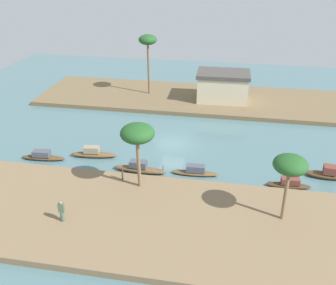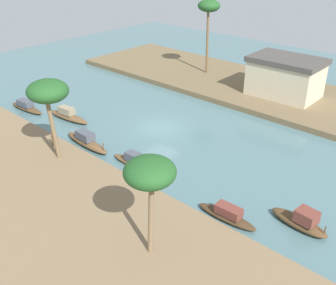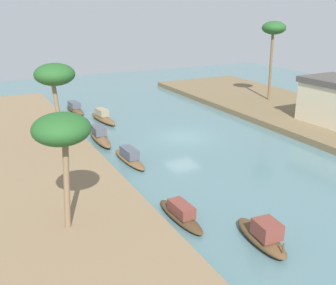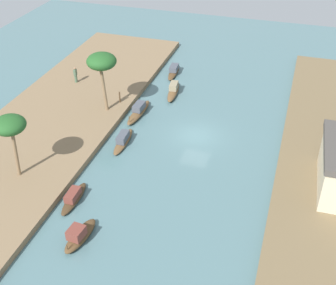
% 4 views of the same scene
% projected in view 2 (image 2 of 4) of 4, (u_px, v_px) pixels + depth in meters
% --- Properties ---
extents(river_water, '(67.36, 67.36, 0.00)m').
position_uv_depth(river_water, '(161.00, 128.00, 34.13)').
color(river_water, slate).
rests_on(river_water, ground).
extents(riverbank_left, '(40.65, 11.69, 0.52)m').
position_uv_depth(riverbank_left, '(16.00, 190.00, 25.26)').
color(riverbank_left, '#846B4C').
rests_on(riverbank_left, ground).
extents(riverbank_right, '(40.65, 11.69, 0.52)m').
position_uv_depth(riverbank_right, '(246.00, 86.00, 42.76)').
color(riverbank_right, brown).
rests_on(riverbank_right, ground).
extents(sampan_open_hull, '(4.42, 1.24, 0.97)m').
position_uv_depth(sampan_open_hull, '(26.00, 107.00, 37.38)').
color(sampan_open_hull, brown).
rests_on(sampan_open_hull, river_water).
extents(sampan_with_tall_canopy, '(4.72, 1.42, 1.15)m').
position_uv_depth(sampan_with_tall_canopy, '(68.00, 115.00, 35.44)').
color(sampan_with_tall_canopy, brown).
rests_on(sampan_with_tall_canopy, river_water).
extents(sampan_midstream, '(4.35, 1.12, 0.99)m').
position_uv_depth(sampan_midstream, '(136.00, 162.00, 28.26)').
color(sampan_midstream, brown).
rests_on(sampan_midstream, river_water).
extents(sampan_near_left_bank, '(3.85, 1.02, 0.94)m').
position_uv_depth(sampan_near_left_bank, '(227.00, 215.00, 22.92)').
color(sampan_near_left_bank, '#47331E').
rests_on(sampan_near_left_bank, river_water).
extents(sampan_downstream_large, '(3.55, 1.41, 1.26)m').
position_uv_depth(sampan_downstream_large, '(301.00, 221.00, 22.26)').
color(sampan_downstream_large, brown).
rests_on(sampan_downstream_large, river_water).
extents(sampan_with_red_awning, '(5.05, 1.17, 1.16)m').
position_uv_depth(sampan_with_red_awning, '(86.00, 141.00, 31.02)').
color(sampan_with_red_awning, brown).
rests_on(sampan_with_red_awning, river_water).
extents(mooring_post, '(0.14, 0.14, 1.15)m').
position_uv_depth(mooring_post, '(53.00, 139.00, 29.73)').
color(mooring_post, '#4C3823').
rests_on(mooring_post, riverbank_left).
extents(palm_tree_left_near, '(2.78, 2.78, 5.79)m').
position_uv_depth(palm_tree_left_near, '(48.00, 92.00, 26.17)').
color(palm_tree_left_near, '#7F6647').
rests_on(palm_tree_left_near, riverbank_left).
extents(palm_tree_left_far, '(2.46, 2.46, 5.26)m').
position_uv_depth(palm_tree_left_far, '(150.00, 174.00, 18.05)').
color(palm_tree_left_far, '#7F6647').
rests_on(palm_tree_left_far, riverbank_left).
extents(palm_tree_right_tall, '(2.42, 2.42, 8.07)m').
position_uv_depth(palm_tree_right_tall, '(209.00, 8.00, 42.86)').
color(palm_tree_right_tall, brown).
rests_on(palm_tree_right_tall, riverbank_right).
extents(riverside_building, '(6.93, 4.81, 3.79)m').
position_uv_depth(riverside_building, '(285.00, 77.00, 38.73)').
color(riverside_building, beige).
rests_on(riverside_building, riverbank_right).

